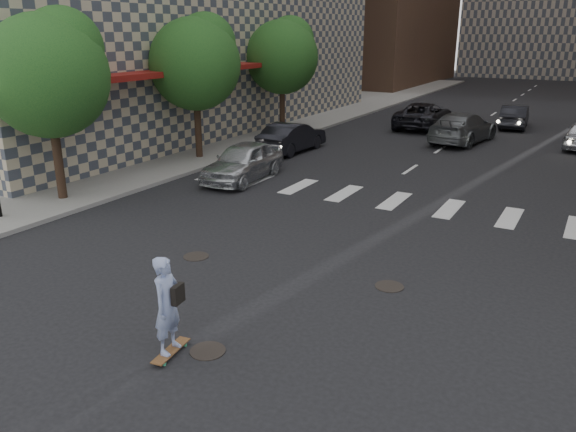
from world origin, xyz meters
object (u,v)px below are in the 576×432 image
(silver_sedan, at_px, (243,161))
(traffic_car_c, at_px, (423,115))
(tree_c, at_px, (284,53))
(traffic_car_b, at_px, (463,127))
(skateboarder, at_px, (168,305))
(tree_a, at_px, (51,70))
(traffic_car_a, at_px, (292,137))
(tree_b, at_px, (197,60))
(traffic_car_e, at_px, (514,116))

(silver_sedan, distance_m, traffic_car_c, 16.66)
(tree_c, height_order, traffic_car_b, tree_c)
(skateboarder, xyz_separation_m, traffic_car_c, (-3.48, 28.20, -0.27))
(tree_a, relative_size, tree_c, 1.00)
(traffic_car_a, bearing_deg, tree_b, 53.03)
(silver_sedan, distance_m, traffic_car_a, 6.06)
(tree_b, xyz_separation_m, traffic_car_a, (2.95, 3.66, -3.90))
(skateboarder, height_order, traffic_car_c, skateboarder)
(tree_b, height_order, traffic_car_b, tree_b)
(silver_sedan, xyz_separation_m, traffic_car_b, (6.00, 12.78, 0.04))
(tree_b, bearing_deg, skateboarder, -54.28)
(tree_a, distance_m, traffic_car_e, 27.91)
(tree_a, height_order, traffic_car_e, tree_a)
(silver_sedan, distance_m, traffic_car_b, 14.12)
(tree_a, xyz_separation_m, traffic_car_b, (9.95, 18.46, -3.82))
(tree_a, height_order, traffic_car_c, tree_a)
(traffic_car_a, distance_m, traffic_car_e, 15.98)
(tree_c, xyz_separation_m, traffic_car_b, (9.95, 2.46, -3.82))
(skateboarder, bearing_deg, tree_a, 141.45)
(tree_c, distance_m, traffic_car_c, 9.82)
(tree_b, height_order, traffic_car_c, tree_b)
(traffic_car_b, relative_size, traffic_car_c, 0.99)
(traffic_car_a, xyz_separation_m, traffic_car_b, (7.00, 6.80, 0.08))
(silver_sedan, bearing_deg, skateboarder, -66.24)
(tree_c, distance_m, traffic_car_a, 6.54)
(traffic_car_a, xyz_separation_m, traffic_car_c, (3.70, 10.46, 0.05))
(tree_c, bearing_deg, traffic_car_a, -55.76)
(tree_b, distance_m, silver_sedan, 6.00)
(tree_c, relative_size, traffic_car_e, 1.51)
(traffic_car_c, bearing_deg, traffic_car_a, 68.56)
(skateboarder, xyz_separation_m, traffic_car_b, (-0.17, 24.54, -0.24))
(skateboarder, distance_m, traffic_car_c, 28.42)
(tree_b, bearing_deg, tree_c, 90.00)
(traffic_car_c, bearing_deg, traffic_car_e, -151.82)
(tree_b, distance_m, traffic_car_b, 14.94)
(silver_sedan, bearing_deg, tree_b, 145.66)
(traffic_car_c, relative_size, traffic_car_e, 1.32)
(tree_b, height_order, silver_sedan, tree_b)
(tree_b, height_order, traffic_car_e, tree_b)
(tree_b, distance_m, traffic_car_a, 6.11)
(tree_c, xyz_separation_m, traffic_car_c, (6.65, 6.12, -3.85))
(tree_b, xyz_separation_m, traffic_car_e, (11.68, 17.04, -3.93))
(silver_sedan, relative_size, traffic_car_a, 1.01)
(tree_b, distance_m, tree_c, 8.00)
(traffic_car_e, bearing_deg, silver_sedan, 63.98)
(traffic_car_b, distance_m, traffic_car_c, 4.93)
(tree_a, distance_m, traffic_car_c, 23.42)
(traffic_car_a, relative_size, traffic_car_e, 1.04)
(skateboarder, relative_size, silver_sedan, 0.44)
(tree_b, bearing_deg, traffic_car_e, 55.57)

